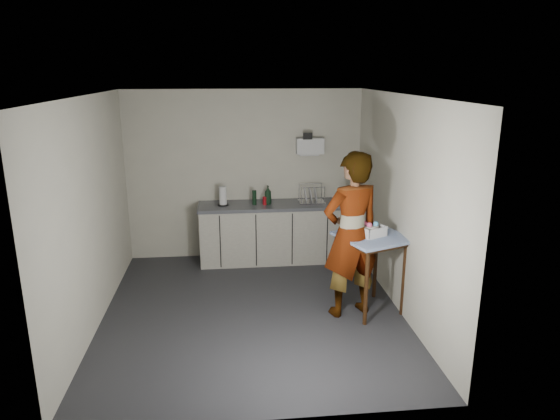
{
  "coord_description": "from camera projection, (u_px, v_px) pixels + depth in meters",
  "views": [
    {
      "loc": [
        -0.25,
        -5.58,
        2.86
      ],
      "look_at": [
        0.39,
        0.45,
        1.16
      ],
      "focal_mm": 32.0,
      "sensor_mm": 36.0,
      "label": 1
    }
  ],
  "objects": [
    {
      "name": "standing_man",
      "position": [
        351.0,
        235.0,
        5.85
      ],
      "size": [
        0.84,
        0.67,
        2.0
      ],
      "primitive_type": "imported",
      "rotation": [
        0.0,
        0.0,
        3.44
      ],
      "color": "#B2A593",
      "rests_on": "ground"
    },
    {
      "name": "kitchen_counter",
      "position": [
        272.0,
        234.0,
        7.7
      ],
      "size": [
        2.24,
        0.62,
        0.91
      ],
      "color": "black",
      "rests_on": "ground"
    },
    {
      "name": "soap_bottle",
      "position": [
        268.0,
        195.0,
        7.51
      ],
      "size": [
        0.12,
        0.12,
        0.28
      ],
      "primitive_type": "imported",
      "rotation": [
        0.0,
        0.0,
        0.11
      ],
      "color": "black",
      "rests_on": "kitchen_counter"
    },
    {
      "name": "side_table",
      "position": [
        373.0,
        245.0,
        5.96
      ],
      "size": [
        0.97,
        0.97,
        0.97
      ],
      "rotation": [
        0.0,
        0.0,
        0.37
      ],
      "color": "#371D0C",
      "rests_on": "ground"
    },
    {
      "name": "dish_rack",
      "position": [
        311.0,
        198.0,
        7.63
      ],
      "size": [
        0.39,
        0.29,
        0.27
      ],
      "color": "silver",
      "rests_on": "kitchen_counter"
    },
    {
      "name": "ceiling",
      "position": [
        249.0,
        96.0,
        5.44
      ],
      "size": [
        3.6,
        4.0,
        0.01
      ],
      "primitive_type": "cube",
      "color": "white",
      "rests_on": "wall_back"
    },
    {
      "name": "dark_bottle",
      "position": [
        254.0,
        197.0,
        7.49
      ],
      "size": [
        0.06,
        0.06,
        0.22
      ],
      "primitive_type": "cylinder",
      "color": "black",
      "rests_on": "kitchen_counter"
    },
    {
      "name": "wall_right",
      "position": [
        400.0,
        206.0,
        5.97
      ],
      "size": [
        0.02,
        4.0,
        2.6
      ],
      "primitive_type": "cube",
      "color": "beige",
      "rests_on": "ground"
    },
    {
      "name": "wall_shelf",
      "position": [
        310.0,
        146.0,
        7.61
      ],
      "size": [
        0.42,
        0.18,
        0.37
      ],
      "color": "white",
      "rests_on": "ground"
    },
    {
      "name": "bakery_box",
      "position": [
        369.0,
        227.0,
        5.95
      ],
      "size": [
        0.39,
        0.4,
        0.41
      ],
      "rotation": [
        0.0,
        0.0,
        0.47
      ],
      "color": "white",
      "rests_on": "side_table"
    },
    {
      "name": "wall_back",
      "position": [
        245.0,
        175.0,
        7.7
      ],
      "size": [
        3.6,
        0.02,
        2.6
      ],
      "primitive_type": "cube",
      "color": "beige",
      "rests_on": "ground"
    },
    {
      "name": "soda_can",
      "position": [
        265.0,
        201.0,
        7.51
      ],
      "size": [
        0.06,
        0.06,
        0.12
      ],
      "primitive_type": "cylinder",
      "color": "red",
      "rests_on": "kitchen_counter"
    },
    {
      "name": "wall_left",
      "position": [
        92.0,
        214.0,
        5.61
      ],
      "size": [
        0.02,
        4.0,
        2.6
      ],
      "primitive_type": "cube",
      "color": "beige",
      "rests_on": "ground"
    },
    {
      "name": "ground",
      "position": [
        253.0,
        311.0,
        6.14
      ],
      "size": [
        4.0,
        4.0,
        0.0
      ],
      "primitive_type": "plane",
      "color": "#27272C",
      "rests_on": "ground"
    },
    {
      "name": "paper_towel",
      "position": [
        223.0,
        196.0,
        7.45
      ],
      "size": [
        0.16,
        0.16,
        0.29
      ],
      "color": "black",
      "rests_on": "kitchen_counter"
    }
  ]
}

